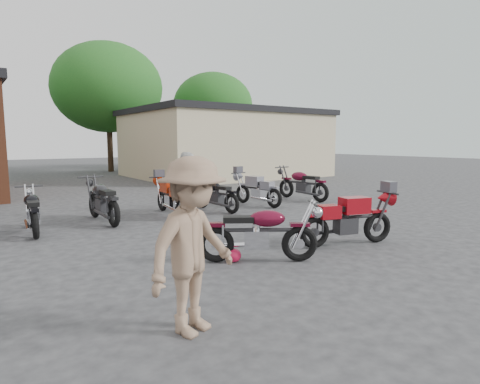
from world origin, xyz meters
TOP-DOWN VIEW (x-y plane):
  - ground at (0.00, 0.00)m, footprint 90.00×90.00m
  - stucco_building at (8.50, 15.00)m, footprint 10.00×8.00m
  - tree_2 at (4.00, 22.00)m, footprint 7.04×7.04m
  - tree_3 at (12.00, 22.00)m, footprint 6.08×6.08m
  - vintage_motorcycle at (-0.24, 0.37)m, footprint 1.97×1.59m
  - sportbike at (1.84, 0.25)m, footprint 2.05×1.16m
  - helmet at (-0.61, 0.62)m, footprint 0.32×0.32m
  - person_light at (0.42, 4.33)m, footprint 1.07×1.02m
  - person_tan at (-2.35, -1.19)m, footprint 1.38×1.08m
  - row_bike_2 at (-3.03, 4.97)m, footprint 0.76×1.90m
  - row_bike_3 at (-1.41, 5.29)m, footprint 0.73×2.10m
  - row_bike_4 at (0.42, 5.25)m, footprint 0.77×1.94m
  - row_bike_5 at (1.76, 5.07)m, footprint 0.86×1.92m
  - row_bike_6 at (3.36, 5.16)m, footprint 0.89×1.97m
  - row_bike_7 at (5.37, 5.23)m, footprint 0.89×2.16m

SIDE VIEW (x-z plane):
  - ground at x=0.00m, z-range 0.00..0.00m
  - helmet at x=-0.61m, z-range 0.00..0.23m
  - row_bike_5 at x=1.76m, z-range 0.00..1.07m
  - row_bike_2 at x=-3.03m, z-range 0.00..1.08m
  - row_bike_6 at x=3.36m, z-range 0.00..1.10m
  - row_bike_4 at x=0.42m, z-range 0.00..1.10m
  - vintage_motorcycle at x=-0.24m, z-range 0.00..1.12m
  - sportbike at x=1.84m, z-range 0.00..1.13m
  - row_bike_3 at x=-1.41m, z-range 0.00..1.21m
  - row_bike_7 at x=5.37m, z-range 0.00..1.22m
  - person_light at x=0.42m, z-range 0.00..1.75m
  - person_tan at x=-2.35m, z-range 0.00..1.87m
  - stucco_building at x=8.50m, z-range 0.00..3.50m
  - tree_3 at x=12.00m, z-range 0.00..7.60m
  - tree_2 at x=4.00m, z-range 0.00..8.80m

